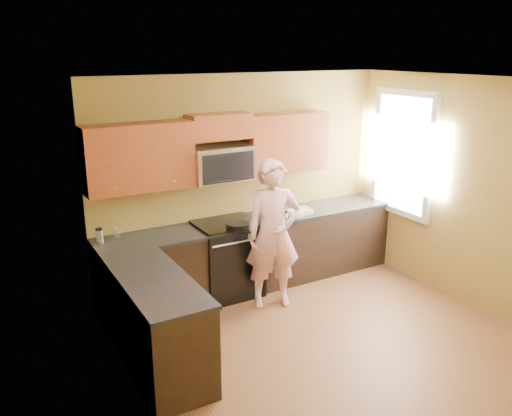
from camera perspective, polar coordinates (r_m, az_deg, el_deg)
floor at (r=5.69m, az=8.53°, el=-14.74°), size 4.00×4.00×0.00m
ceiling at (r=4.86m, az=9.94°, el=13.49°), size 4.00×4.00×0.00m
wall_back at (r=6.73m, az=-1.47°, el=2.98°), size 4.00×0.00×4.00m
wall_left at (r=4.23m, az=-12.65°, el=-6.03°), size 0.00×4.00×4.00m
wall_right at (r=6.52m, az=23.07°, el=1.15°), size 0.00×4.00×4.00m
cabinet_back_run at (r=6.76m, az=-0.20°, el=-5.07°), size 4.00×0.60×0.88m
cabinet_left_run at (r=5.22m, az=-10.82°, el=-12.38°), size 0.60×1.60×0.88m
countertop_back at (r=6.59m, az=-0.17°, el=-1.39°), size 4.00×0.62×0.04m
countertop_left at (r=5.02m, az=-11.00°, el=-7.77°), size 0.62×1.60×0.04m
stove at (r=6.55m, az=-3.16°, el=-5.50°), size 0.76×0.65×0.95m
microwave at (r=6.35m, az=-3.81°, el=3.04°), size 0.76×0.40×0.42m
upper_cab_left at (r=6.04m, az=-12.43°, el=1.93°), size 1.22×0.33×0.75m
upper_cab_right at (r=6.83m, az=3.19°, el=4.04°), size 1.12×0.33×0.75m
upper_cab_over_mw at (r=6.26m, az=-4.06°, el=8.89°), size 0.76×0.33×0.30m
window at (r=7.20m, az=15.74°, el=5.73°), size 0.06×1.06×1.66m
woman at (r=6.12m, az=1.91°, el=-2.92°), size 0.76×0.61×1.79m
frying_pan at (r=6.18m, az=-1.96°, el=-2.17°), size 0.31×0.51×0.07m
butter_tub at (r=6.66m, az=2.95°, el=-1.04°), size 0.17×0.17×0.10m
toast_slice at (r=6.51m, az=1.49°, el=-1.37°), size 0.11×0.11×0.01m
napkin_a at (r=6.29m, az=-0.63°, el=-1.83°), size 0.14×0.15×0.06m
napkin_b at (r=6.95m, az=5.34°, el=-0.03°), size 0.13×0.14×0.07m
dish_towel at (r=6.82m, az=4.71°, el=-0.40°), size 0.34×0.29×0.05m
travel_mug at (r=6.05m, az=-16.65°, el=-3.64°), size 0.08×0.08×0.17m
glass_a at (r=6.16m, az=-14.92°, el=-2.53°), size 0.08×0.08×0.12m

